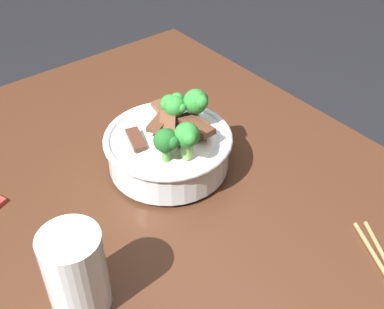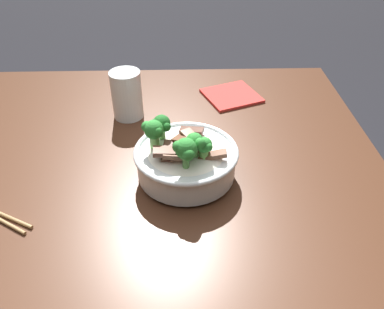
% 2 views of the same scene
% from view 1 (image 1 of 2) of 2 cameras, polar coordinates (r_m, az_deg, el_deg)
% --- Properties ---
extents(dining_table, '(1.18, 0.89, 0.81)m').
position_cam_1_polar(dining_table, '(0.84, -2.00, -14.91)').
color(dining_table, '#472819').
rests_on(dining_table, ground).
extents(rice_bowl, '(0.22, 0.22, 0.14)m').
position_cam_1_polar(rice_bowl, '(0.83, -2.64, 1.16)').
color(rice_bowl, silver).
rests_on(rice_bowl, dining_table).
extents(drinking_glass, '(0.08, 0.08, 0.13)m').
position_cam_1_polar(drinking_glass, '(0.65, -13.32, -13.53)').
color(drinking_glass, white).
rests_on(drinking_glass, dining_table).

